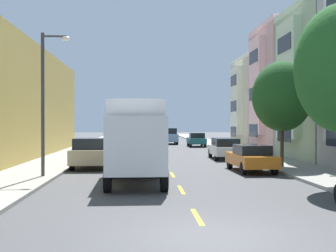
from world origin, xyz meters
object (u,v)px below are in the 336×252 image
at_px(street_tree_second, 282,96).
at_px(parked_wagon_navy, 122,136).
at_px(delivery_box_truck, 136,136).
at_px(parked_suv_forest, 120,135).
at_px(moving_sky_sedan, 169,136).
at_px(parked_hatchback_teal, 196,140).
at_px(parked_wagon_white, 225,148).
at_px(parked_sedan_orange, 251,158).
at_px(street_lamp, 46,93).
at_px(parked_pickup_champagne, 93,153).

distance_m(street_tree_second, parked_wagon_navy, 39.35).
xyz_separation_m(delivery_box_truck, parked_suv_forest, (-2.51, 36.55, -1.01)).
bearing_deg(delivery_box_truck, moving_sky_sedan, 84.03).
relative_size(delivery_box_truck, parked_suv_forest, 1.55).
height_order(delivery_box_truck, parked_hatchback_teal, delivery_box_truck).
bearing_deg(parked_wagon_white, parked_hatchback_teal, 90.03).
bearing_deg(moving_sky_sedan, parked_sedan_orange, -85.43).
bearing_deg(street_lamp, moving_sky_sedan, 76.95).
height_order(street_lamp, parked_sedan_orange, street_lamp).
distance_m(parked_sedan_orange, parked_suv_forest, 34.09).
xyz_separation_m(street_tree_second, parked_sedan_orange, (-2.13, -1.41, -3.34)).
distance_m(street_lamp, parked_pickup_champagne, 6.22).
height_order(parked_wagon_navy, parked_hatchback_teal, same).
xyz_separation_m(parked_sedan_orange, parked_pickup_champagne, (-8.64, 2.64, 0.08)).
relative_size(parked_sedan_orange, parked_suv_forest, 0.94).
bearing_deg(delivery_box_truck, street_lamp, 165.44).
distance_m(parked_suv_forest, parked_pickup_champagne, 30.35).
relative_size(street_tree_second, delivery_box_truck, 0.79).
distance_m(street_lamp, parked_wagon_white, 15.20).
relative_size(street_tree_second, parked_pickup_champagne, 1.11).
bearing_deg(parked_sedan_orange, parked_wagon_white, 89.18).
height_order(delivery_box_truck, moving_sky_sedan, delivery_box_truck).
height_order(parked_pickup_champagne, parked_hatchback_teal, parked_pickup_champagne).
xyz_separation_m(parked_wagon_navy, parked_pickup_champagne, (-0.11, -36.51, 0.02)).
distance_m(parked_sedan_orange, moving_sky_sedan, 31.03).
bearing_deg(parked_wagon_navy, parked_suv_forest, -90.47).
bearing_deg(parked_sedan_orange, delivery_box_truck, -149.64).
relative_size(street_tree_second, street_lamp, 0.90).
height_order(parked_wagon_white, moving_sky_sedan, moving_sky_sedan).
bearing_deg(parked_sedan_orange, parked_suv_forest, 104.59).
distance_m(parked_wagon_navy, parked_wagon_white, 32.13).
bearing_deg(parked_wagon_white, delivery_box_truck, -117.79).
bearing_deg(parked_suv_forest, parked_pickup_champagne, -90.11).
bearing_deg(moving_sky_sedan, parked_hatchback_teal, -67.80).
bearing_deg(parked_suv_forest, parked_wagon_navy, 89.53).
bearing_deg(street_lamp, parked_pickup_champagne, 72.93).
bearing_deg(parked_sedan_orange, parked_hatchback_teal, 89.75).
bearing_deg(parked_wagon_navy, moving_sky_sedan, -53.58).
bearing_deg(parked_pickup_champagne, parked_wagon_white, 32.39).
distance_m(parked_suv_forest, parked_hatchback_teal, 12.08).
relative_size(street_lamp, parked_suv_forest, 1.37).
xyz_separation_m(parked_suv_forest, parked_wagon_navy, (0.05, 6.16, -0.18)).
distance_m(delivery_box_truck, parked_sedan_orange, 7.15).
height_order(parked_suv_forest, parked_pickup_champagne, parked_suv_forest).
bearing_deg(parked_pickup_champagne, street_lamp, -107.07).
relative_size(parked_pickup_champagne, moving_sky_sedan, 1.11).
height_order(street_tree_second, delivery_box_truck, street_tree_second).
distance_m(parked_sedan_orange, parked_pickup_champagne, 9.04).
bearing_deg(moving_sky_sedan, parked_wagon_white, -83.50).
xyz_separation_m(parked_suv_forest, parked_pickup_champagne, (-0.06, -30.35, -0.16)).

